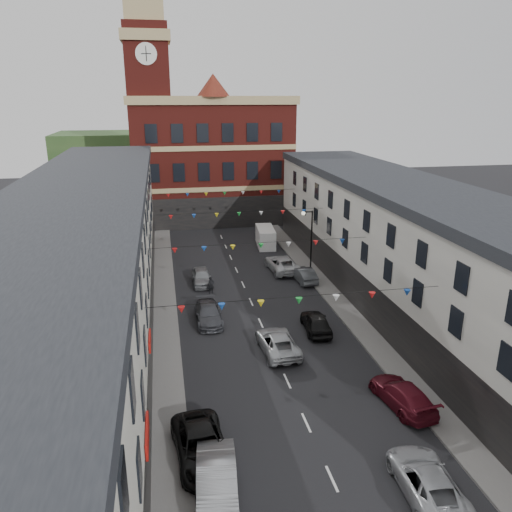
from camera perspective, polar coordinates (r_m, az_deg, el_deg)
ground at (r=33.68m, az=1.89°, el=-10.56°), size 160.00×160.00×0.00m
pavement_left at (r=34.76m, az=-10.19°, el=-9.76°), size 1.80×64.00×0.15m
pavement_right at (r=37.29m, az=11.72°, el=-7.87°), size 1.80×64.00×0.15m
terrace_left at (r=32.15m, az=-19.40°, el=-2.59°), size 8.40×56.00×10.70m
terrace_right at (r=36.82m, az=19.82°, el=-0.90°), size 8.40×56.00×9.70m
civic_building at (r=67.62m, az=-5.17°, el=11.09°), size 20.60×13.30×18.50m
clock_tower at (r=63.90m, az=-12.06°, el=16.51°), size 5.60×5.60×30.00m
distant_hill at (r=91.59m, az=-9.20°, el=10.72°), size 40.00×14.00×10.00m
street_lamp at (r=46.46m, az=6.08°, el=2.64°), size 1.10×0.36×6.00m
car_left_b at (r=22.68m, az=-4.52°, el=-24.43°), size 2.06×4.88×1.57m
car_left_c at (r=24.59m, az=-6.25°, el=-20.80°), size 2.82×5.28×1.41m
car_left_d at (r=37.26m, az=-5.45°, el=-6.57°), size 1.88×4.58×1.33m
car_left_e at (r=44.56m, az=-6.24°, el=-2.38°), size 1.65×4.05×1.38m
car_right_b at (r=23.97m, az=18.96°, el=-23.14°), size 2.54×4.95×1.34m
car_right_c at (r=28.97m, az=16.39°, el=-14.95°), size 2.50×4.88×1.36m
car_right_d at (r=35.93m, az=6.88°, el=-7.52°), size 1.94×4.24×1.41m
car_right_e at (r=45.19m, az=5.45°, el=-2.10°), size 1.72×4.12×1.32m
car_right_f at (r=47.64m, az=2.99°, el=-0.89°), size 2.74×5.39×1.46m
moving_car at (r=33.08m, az=2.48°, el=-9.82°), size 2.41×4.91×1.34m
white_van at (r=55.49m, az=1.09°, el=2.18°), size 2.20×4.81×2.06m
pedestrian at (r=42.36m, az=-5.16°, el=-3.35°), size 0.61×0.47×1.50m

